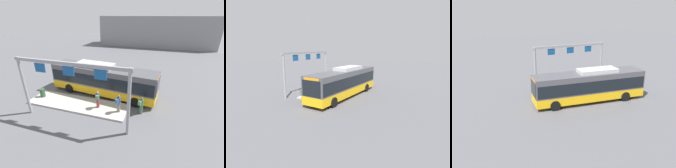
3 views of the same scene
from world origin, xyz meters
TOP-DOWN VIEW (x-y plane):
  - ground_plane at (0.00, 0.00)m, footprint 120.00×120.00m
  - platform_curb at (-1.58, -2.96)m, footprint 10.00×2.80m
  - bus_main at (-0.01, 0.00)m, footprint 11.93×3.69m
  - person_boarding at (2.69, -3.13)m, footprint 0.50×0.60m
  - person_waiting_near at (4.62, -2.57)m, footprint 0.54×0.60m
  - person_waiting_mid at (0.67, -3.03)m, footprint 0.42×0.58m
  - platform_sign_gantry at (-0.44, -5.46)m, footprint 9.36×0.24m
  - trash_bin at (-5.76, -2.88)m, footprint 0.52×0.52m

SIDE VIEW (x-z plane):
  - ground_plane at x=0.00m, z-range 0.00..0.00m
  - platform_curb at x=-1.58m, z-range 0.00..0.16m
  - trash_bin at x=-5.76m, z-range 0.16..1.06m
  - person_waiting_near at x=4.62m, z-range 0.06..1.73m
  - person_boarding at x=2.69m, z-range 0.22..1.89m
  - person_waiting_mid at x=0.67m, z-range 0.22..1.89m
  - bus_main at x=-0.01m, z-range 0.08..3.54m
  - platform_sign_gantry at x=-0.44m, z-range 1.16..6.36m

